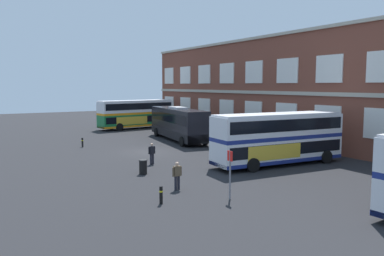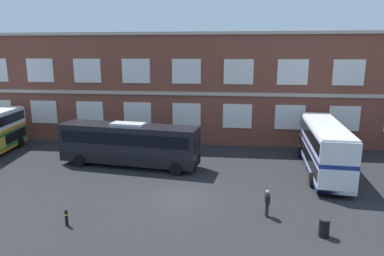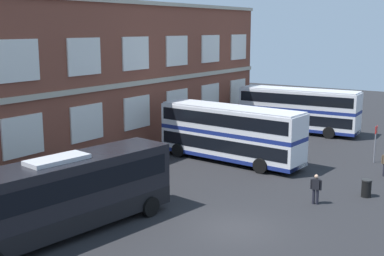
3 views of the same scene
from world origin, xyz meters
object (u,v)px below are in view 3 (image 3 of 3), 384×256
object	(u,v)px
double_decker_middle	(230,133)
station_litter_bin	(366,188)
bus_stand_flag	(375,141)
touring_coach	(59,197)
double_decker_far	(298,109)
waiting_passenger	(316,188)

from	to	relation	value
double_decker_middle	station_litter_bin	distance (m)	10.85
bus_stand_flag	touring_coach	bearing A→B (deg)	158.72
double_decker_far	bus_stand_flag	distance (m)	11.45
double_decker_middle	touring_coach	bearing A→B (deg)	-179.13
double_decker_far	touring_coach	size ratio (longest dim) A/B	0.91
waiting_passenger	station_litter_bin	size ratio (longest dim) A/B	1.65
double_decker_middle	double_decker_far	xyz separation A→B (m)	(12.84, 0.17, 0.00)
double_decker_middle	station_litter_bin	xyz separation A→B (m)	(-2.37, -10.46, -1.63)
double_decker_middle	double_decker_far	bearing A→B (deg)	0.75
double_decker_far	touring_coach	distance (m)	29.00
waiting_passenger	bus_stand_flag	world-z (taller)	bus_stand_flag
station_litter_bin	bus_stand_flag	bearing A→B (deg)	11.93
touring_coach	waiting_passenger	size ratio (longest dim) A/B	7.20
station_litter_bin	double_decker_middle	bearing A→B (deg)	77.23
bus_stand_flag	station_litter_bin	world-z (taller)	bus_stand_flag
double_decker_far	station_litter_bin	world-z (taller)	double_decker_far
touring_coach	waiting_passenger	bearing A→B (deg)	-36.98
double_decker_far	bus_stand_flag	bearing A→B (deg)	-128.70
double_decker_middle	touring_coach	distance (m)	16.16
bus_stand_flag	double_decker_far	bearing A→B (deg)	51.30
double_decker_middle	waiting_passenger	size ratio (longest dim) A/B	6.55
double_decker_middle	double_decker_far	size ratio (longest dim) A/B	1.00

